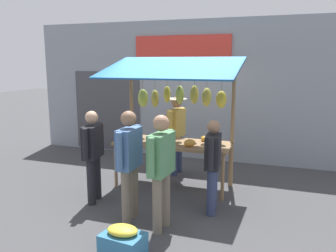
{
  "coord_description": "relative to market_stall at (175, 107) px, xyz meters",
  "views": [
    {
      "loc": [
        -2.06,
        6.13,
        2.39
      ],
      "look_at": [
        0.0,
        0.3,
        1.25
      ],
      "focal_mm": 37.07,
      "sensor_mm": 36.0,
      "label": 1
    }
  ],
  "objects": [
    {
      "name": "shopper_with_shopping_bag",
      "position": [
        0.15,
        1.7,
        -0.57
      ],
      "size": [
        0.23,
        0.72,
        1.7
      ],
      "rotation": [
        0.0,
        0.0,
        -1.56
      ],
      "color": "#726656",
      "rests_on": "ground"
    },
    {
      "name": "market_stall",
      "position": [
        0.0,
        0.0,
        0.0
      ],
      "size": [
        2.5,
        1.46,
        2.5
      ],
      "color": "olive",
      "rests_on": "ground"
    },
    {
      "name": "street_backdrop",
      "position": [
        0.07,
        -2.13,
        0.14
      ],
      "size": [
        9.0,
        0.3,
        3.4
      ],
      "color": "#8C939E",
      "rests_on": "ground"
    },
    {
      "name": "shopper_in_striped_shirt",
      "position": [
        1.06,
        1.24,
        -0.64
      ],
      "size": [
        0.29,
        0.68,
        1.59
      ],
      "rotation": [
        0.0,
        0.0,
        -1.41
      ],
      "color": "#232328",
      "rests_on": "ground"
    },
    {
      "name": "shopper_in_grey_tee",
      "position": [
        -0.4,
        1.8,
        -0.58
      ],
      "size": [
        0.26,
        0.71,
        1.68
      ],
      "rotation": [
        0.0,
        0.0,
        -1.65
      ],
      "color": "#726656",
      "rests_on": "ground"
    },
    {
      "name": "shopper_with_ponytail",
      "position": [
        -0.96,
        0.99,
        -0.7
      ],
      "size": [
        0.26,
        0.66,
        1.51
      ],
      "rotation": [
        0.0,
        0.0,
        -1.47
      ],
      "color": "navy",
      "rests_on": "ground"
    },
    {
      "name": "produce_crate_near",
      "position": [
        -0.18,
        2.62,
        -1.38
      ],
      "size": [
        0.57,
        0.44,
        0.39
      ],
      "color": "teal",
      "rests_on": "ground"
    },
    {
      "name": "vendor_with_sunhat",
      "position": [
        0.19,
        -0.68,
        -0.56
      ],
      "size": [
        0.43,
        0.71,
        1.68
      ],
      "rotation": [
        0.0,
        0.0,
        1.47
      ],
      "color": "navy",
      "rests_on": "ground"
    },
    {
      "name": "ground_plane",
      "position": [
        0.01,
        0.07,
        -1.55
      ],
      "size": [
        40.0,
        40.0,
        0.0
      ],
      "primitive_type": "plane",
      "color": "#424244"
    }
  ]
}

